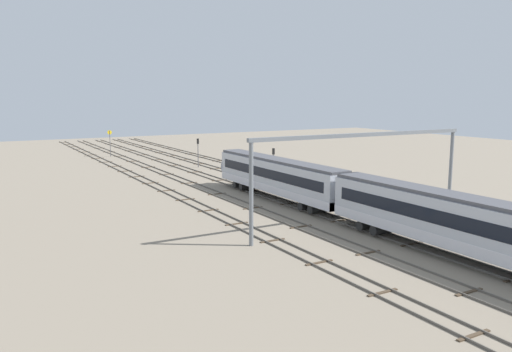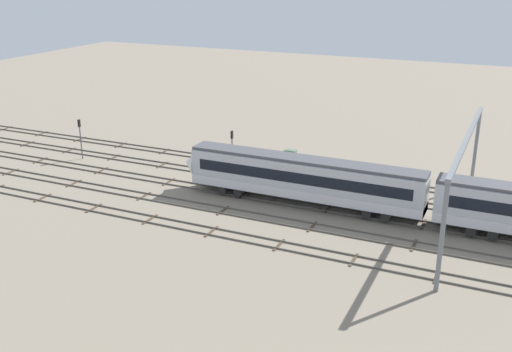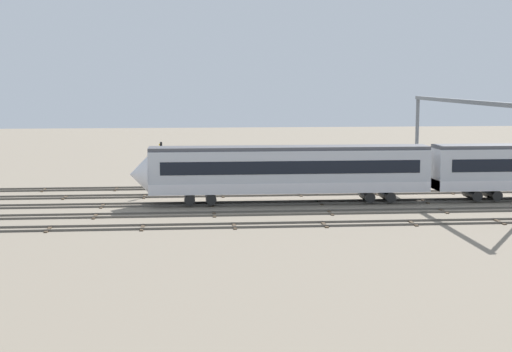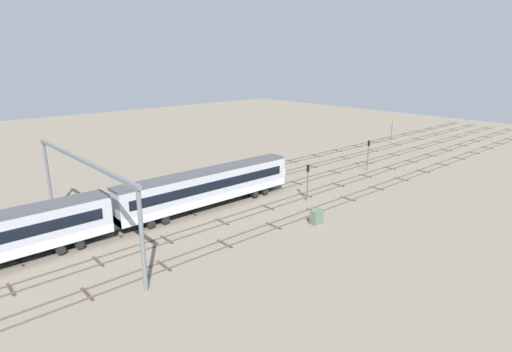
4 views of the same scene
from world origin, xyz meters
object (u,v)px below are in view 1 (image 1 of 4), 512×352
object	(u,v)px
speed_sign_mid_trackside	(110,140)
relay_cabinet	(327,178)
overhead_gantry	(364,154)
signal_light_trackside_approach	(273,160)
signal_light_trackside_departure	(198,149)

from	to	relation	value
speed_sign_mid_trackside	relay_cabinet	distance (m)	51.09
overhead_gantry	speed_sign_mid_trackside	bearing A→B (deg)	5.62
overhead_gantry	signal_light_trackside_approach	xyz separation A→B (m)	(26.10, -6.23, -3.84)
speed_sign_mid_trackside	relay_cabinet	size ratio (longest dim) A/B	3.37
signal_light_trackside_approach	signal_light_trackside_departure	bearing A→B (deg)	10.52
signal_light_trackside_departure	overhead_gantry	bearing A→B (deg)	176.62
overhead_gantry	speed_sign_mid_trackside	distance (m)	68.94
relay_cabinet	signal_light_trackside_departure	bearing A→B (deg)	21.23
speed_sign_mid_trackside	signal_light_trackside_departure	bearing A→B (deg)	-157.95
signal_light_trackside_approach	relay_cabinet	bearing A→B (deg)	-130.64
speed_sign_mid_trackside	signal_light_trackside_departure	distance (m)	25.10
speed_sign_mid_trackside	relay_cabinet	xyz separation A→B (m)	(-47.43, -18.81, -2.65)
speed_sign_mid_trackside	signal_light_trackside_departure	size ratio (longest dim) A/B	1.08
overhead_gantry	speed_sign_mid_trackside	size ratio (longest dim) A/B	4.55
signal_light_trackside_departure	relay_cabinet	world-z (taller)	signal_light_trackside_departure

